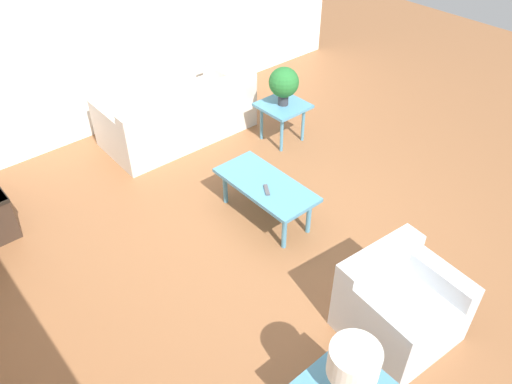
{
  "coord_description": "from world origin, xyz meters",
  "views": [
    {
      "loc": [
        -2.68,
        2.8,
        3.55
      ],
      "look_at": [
        0.14,
        0.34,
        0.55
      ],
      "focal_mm": 35.0,
      "sensor_mm": 36.0,
      "label": 1
    }
  ],
  "objects_px": {
    "coffee_table": "(266,187)",
    "potted_plant": "(284,83)",
    "table_lamp": "(353,365)",
    "armchair": "(398,305)",
    "side_table_plant": "(283,110)",
    "sofa": "(179,116)"
  },
  "relations": [
    {
      "from": "sofa",
      "to": "potted_plant",
      "type": "xyz_separation_m",
      "value": [
        -0.94,
        -0.95,
        0.51
      ]
    },
    {
      "from": "side_table_plant",
      "to": "potted_plant",
      "type": "bearing_deg",
      "value": 0.0
    },
    {
      "from": "potted_plant",
      "to": "table_lamp",
      "type": "distance_m",
      "value": 3.81
    },
    {
      "from": "sofa",
      "to": "potted_plant",
      "type": "distance_m",
      "value": 1.43
    },
    {
      "from": "armchair",
      "to": "potted_plant",
      "type": "xyz_separation_m",
      "value": [
        2.77,
        -1.33,
        0.5
      ]
    },
    {
      "from": "coffee_table",
      "to": "sofa",
      "type": "bearing_deg",
      "value": -6.82
    },
    {
      "from": "armchair",
      "to": "coffee_table",
      "type": "height_order",
      "value": "armchair"
    },
    {
      "from": "coffee_table",
      "to": "potted_plant",
      "type": "distance_m",
      "value": 1.59
    },
    {
      "from": "side_table_plant",
      "to": "potted_plant",
      "type": "distance_m",
      "value": 0.36
    },
    {
      "from": "side_table_plant",
      "to": "sofa",
      "type": "bearing_deg",
      "value": 45.21
    },
    {
      "from": "sofa",
      "to": "potted_plant",
      "type": "relative_size",
      "value": 3.96
    },
    {
      "from": "potted_plant",
      "to": "side_table_plant",
      "type": "bearing_deg",
      "value": 0.0
    },
    {
      "from": "coffee_table",
      "to": "table_lamp",
      "type": "distance_m",
      "value": 2.37
    },
    {
      "from": "side_table_plant",
      "to": "potted_plant",
      "type": "height_order",
      "value": "potted_plant"
    },
    {
      "from": "armchair",
      "to": "side_table_plant",
      "type": "relative_size",
      "value": 1.6
    },
    {
      "from": "potted_plant",
      "to": "table_lamp",
      "type": "height_order",
      "value": "potted_plant"
    },
    {
      "from": "coffee_table",
      "to": "potted_plant",
      "type": "relative_size",
      "value": 2.29
    },
    {
      "from": "coffee_table",
      "to": "potted_plant",
      "type": "height_order",
      "value": "potted_plant"
    },
    {
      "from": "table_lamp",
      "to": "coffee_table",
      "type": "bearing_deg",
      "value": -28.52
    },
    {
      "from": "coffee_table",
      "to": "table_lamp",
      "type": "height_order",
      "value": "table_lamp"
    },
    {
      "from": "side_table_plant",
      "to": "table_lamp",
      "type": "relative_size",
      "value": 1.33
    },
    {
      "from": "armchair",
      "to": "sofa",
      "type": "bearing_deg",
      "value": 89.46
    }
  ]
}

